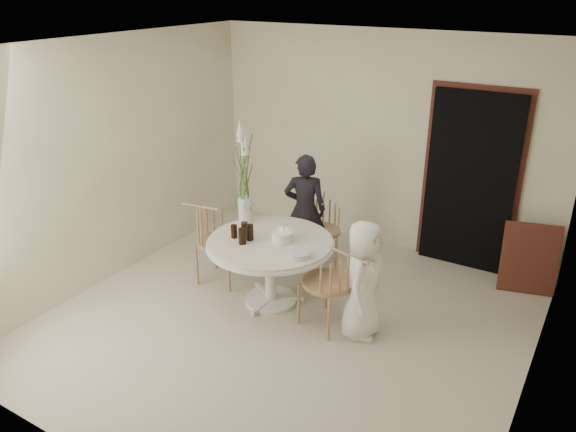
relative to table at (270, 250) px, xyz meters
The scene contains 18 objects.
ground 0.75m from the table, 35.54° to the right, with size 4.50×4.50×0.00m, color beige.
room_shell 1.09m from the table, 35.54° to the right, with size 4.50×4.50×4.50m.
doorway 2.49m from the table, 52.29° to the left, with size 1.00×0.10×2.10m, color black.
door_trim 2.53m from the table, 52.85° to the left, with size 1.12×0.03×2.22m, color brown.
table is the anchor object (origin of this frame).
picture_frame 2.85m from the table, 35.99° to the left, with size 0.59×0.04×0.79m, color brown.
chair_far 1.18m from the table, 90.29° to the left, with size 0.55×0.57×0.78m.
chair_right 0.84m from the table, ahead, with size 0.60×0.57×0.88m.
chair_left 0.86m from the table, behind, with size 0.58×0.54×0.90m.
girl 1.02m from the table, 98.89° to the left, with size 0.50×0.33×1.37m, color black.
boy 1.07m from the table, ahead, with size 0.58×0.38×1.19m, color white.
birthday_cake 0.21m from the table, 21.84° to the left, with size 0.22×0.22×0.16m.
cola_tumbler_a 0.35m from the table, 132.31° to the right, with size 0.08×0.08×0.17m, color black.
cola_tumbler_b 0.29m from the table, 151.22° to the right, with size 0.08×0.08×0.17m, color black.
cola_tumbler_c 0.43m from the table, 158.29° to the right, with size 0.07×0.07×0.14m, color black.
cola_tumbler_d 0.35m from the table, behind, with size 0.07×0.07×0.15m, color black.
plate_stack 0.49m from the table, 21.26° to the right, with size 0.22×0.22×0.06m, color silver.
flower_vase 0.81m from the table, 152.54° to the left, with size 0.16×0.16×1.16m.
Camera 1 is at (2.52, -4.13, 3.23)m, focal length 35.00 mm.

